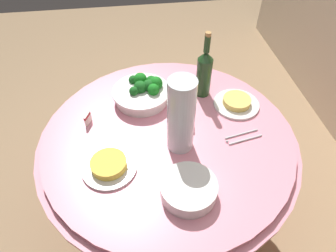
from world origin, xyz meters
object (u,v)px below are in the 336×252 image
object	(u,v)px
label_placard_front	(88,118)
label_placard_mid	(201,72)
food_plate_noodles	(236,103)
label_placard_rear	(192,120)
serving_tongs	(242,137)
food_plate_fried_egg	(109,165)
broccoli_bowl	(143,92)
wine_bottle	(204,72)
decorative_fruit_vase	(181,119)
plate_stack	(189,189)

from	to	relation	value
label_placard_front	label_placard_mid	distance (m)	0.64
label_placard_front	label_placard_mid	xyz separation A→B (m)	(-0.28, 0.58, 0.00)
food_plate_noodles	label_placard_rear	distance (m)	0.26
label_placard_front	label_placard_mid	bearing A→B (deg)	115.55
serving_tongs	label_placard_rear	world-z (taller)	label_placard_rear
food_plate_fried_egg	food_plate_noodles	world-z (taller)	food_plate_fried_egg
food_plate_fried_egg	label_placard_front	bearing A→B (deg)	-160.71
broccoli_bowl	wine_bottle	world-z (taller)	wine_bottle
broccoli_bowl	food_plate_noodles	bearing A→B (deg)	76.41
food_plate_noodles	label_placard_front	bearing A→B (deg)	-87.80
broccoli_bowl	serving_tongs	bearing A→B (deg)	51.96
food_plate_fried_egg	label_placard_mid	bearing A→B (deg)	138.18
label_placard_mid	decorative_fruit_vase	bearing A→B (deg)	-22.28
decorative_fruit_vase	food_plate_noodles	world-z (taller)	decorative_fruit_vase
wine_bottle	label_placard_rear	size ratio (longest dim) A/B	6.11
serving_tongs	label_placard_rear	xyz separation A→B (m)	(-0.11, -0.20, 0.03)
label_placard_mid	label_placard_rear	distance (m)	0.37
plate_stack	decorative_fruit_vase	distance (m)	0.27
plate_stack	food_plate_noodles	distance (m)	0.55
food_plate_fried_egg	label_placard_front	xyz separation A→B (m)	(-0.27, -0.09, 0.01)
wine_bottle	label_placard_mid	world-z (taller)	wine_bottle
plate_stack	label_placard_rear	distance (m)	0.36
wine_bottle	food_plate_noodles	xyz separation A→B (m)	(0.11, 0.15, -0.11)
broccoli_bowl	food_plate_fried_egg	bearing A→B (deg)	-22.59
decorative_fruit_vase	label_placard_mid	world-z (taller)	decorative_fruit_vase
food_plate_noodles	label_placard_rear	world-z (taller)	label_placard_rear
decorative_fruit_vase	label_placard_rear	distance (m)	0.18
serving_tongs	plate_stack	bearing A→B (deg)	-49.71
serving_tongs	food_plate_noodles	bearing A→B (deg)	169.85
wine_bottle	label_placard_rear	bearing A→B (deg)	-24.35
broccoli_bowl	label_placard_rear	xyz separation A→B (m)	(0.21, 0.20, -0.01)
plate_stack	wine_bottle	xyz separation A→B (m)	(-0.56, 0.18, 0.10)
food_plate_fried_egg	food_plate_noodles	xyz separation A→B (m)	(-0.29, 0.61, -0.00)
broccoli_bowl	food_plate_fried_egg	distance (m)	0.44
wine_bottle	label_placard_front	distance (m)	0.59
label_placard_rear	label_placard_front	bearing A→B (deg)	-99.15
decorative_fruit_vase	serving_tongs	bearing A→B (deg)	90.00
serving_tongs	food_plate_fried_egg	distance (m)	0.58
wine_bottle	food_plate_noodles	world-z (taller)	wine_bottle
plate_stack	wine_bottle	world-z (taller)	wine_bottle
label_placard_mid	label_placard_front	bearing A→B (deg)	-64.45
plate_stack	food_plate_fried_egg	size ratio (longest dim) A/B	0.95
decorative_fruit_vase	food_plate_noodles	bearing A→B (deg)	123.96
serving_tongs	food_plate_noodles	world-z (taller)	food_plate_noodles
plate_stack	label_placard_rear	bearing A→B (deg)	167.17
wine_bottle	plate_stack	bearing A→B (deg)	-17.38
decorative_fruit_vase	serving_tongs	size ratio (longest dim) A/B	2.03
label_placard_mid	label_placard_rear	xyz separation A→B (m)	(0.35, -0.12, 0.00)
broccoli_bowl	food_plate_noodles	xyz separation A→B (m)	(0.11, 0.44, -0.03)
plate_stack	food_plate_noodles	size ratio (longest dim) A/B	0.95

